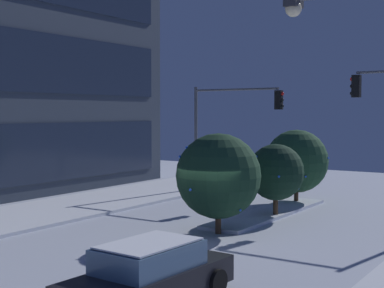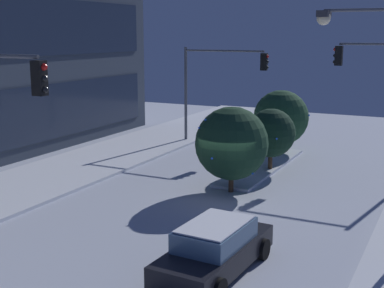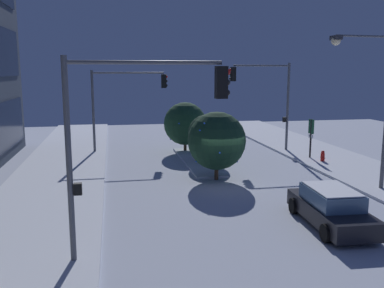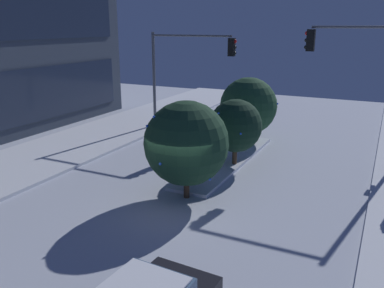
% 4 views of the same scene
% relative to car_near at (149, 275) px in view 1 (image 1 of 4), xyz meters
% --- Properties ---
extents(ground, '(52.00, 52.00, 0.00)m').
position_rel_car_near_xyz_m(ground, '(6.83, 2.49, -0.71)').
color(ground, silver).
extents(curb_strip_far, '(52.00, 5.20, 0.14)m').
position_rel_car_near_xyz_m(curb_strip_far, '(6.83, 11.31, -0.64)').
color(curb_strip_far, silver).
rests_on(curb_strip_far, ground).
extents(median_strip, '(9.00, 1.80, 0.14)m').
position_rel_car_near_xyz_m(median_strip, '(12.33, 2.79, -0.64)').
color(median_strip, silver).
rests_on(median_strip, ground).
extents(car_near, '(4.81, 2.20, 1.49)m').
position_rel_car_near_xyz_m(car_near, '(0.00, 0.00, 0.00)').
color(car_near, black).
rests_on(car_near, ground).
extents(traffic_light_corner_far_right, '(0.32, 5.52, 6.00)m').
position_rel_car_near_xyz_m(traffic_light_corner_far_right, '(16.76, 7.28, 3.55)').
color(traffic_light_corner_far_right, '#565960').
rests_on(traffic_light_corner_far_right, ground).
extents(street_lamp_arched, '(0.58, 3.35, 7.67)m').
position_rel_car_near_xyz_m(street_lamp_arched, '(3.93, -4.06, 4.32)').
color(street_lamp_arched, '#565960').
rests_on(street_lamp_arched, ground).
extents(decorated_tree_median, '(3.19, 3.19, 3.77)m').
position_rel_car_near_xyz_m(decorated_tree_median, '(7.64, 2.63, 1.46)').
color(decorated_tree_median, '#473323').
rests_on(decorated_tree_median, ground).
extents(decorated_tree_left_of_median, '(3.13, 3.17, 3.69)m').
position_rel_car_near_xyz_m(decorated_tree_left_of_median, '(15.83, 2.95, 1.42)').
color(decorated_tree_left_of_median, '#473323').
rests_on(decorated_tree_left_of_median, ground).
extents(decorated_tree_right_of_median, '(2.44, 2.44, 3.19)m').
position_rel_car_near_xyz_m(decorated_tree_right_of_median, '(11.82, 2.22, 1.26)').
color(decorated_tree_right_of_median, '#473323').
rests_on(decorated_tree_right_of_median, ground).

